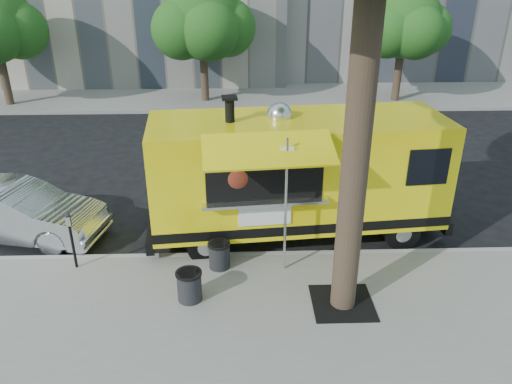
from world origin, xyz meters
TOP-DOWN VIEW (x-y plane):
  - ground at (0.00, 0.00)m, footprint 120.00×120.00m
  - sidewalk at (0.00, -4.00)m, footprint 60.00×6.00m
  - curb at (0.00, -0.93)m, footprint 60.00×0.14m
  - far_sidewalk at (0.00, 13.50)m, footprint 60.00×5.00m
  - tree_well at (2.60, -2.80)m, footprint 1.20×1.20m
  - far_tree_b at (-1.00, 12.70)m, footprint 3.60×3.60m
  - far_tree_c at (8.00, 12.40)m, footprint 3.24×3.24m
  - sign_post at (1.55, -1.55)m, footprint 0.28×0.06m
  - parking_meter at (-3.00, -1.35)m, footprint 0.11×0.11m
  - food_truck at (1.95, 0.17)m, footprint 7.34×3.82m
  - sedan at (-4.80, 0.26)m, footprint 4.44×2.34m
  - trash_bin_left at (-0.41, -2.57)m, footprint 0.53×0.53m
  - trash_bin_right at (0.14, -1.44)m, footprint 0.50×0.50m

SIDE VIEW (x-z plane):
  - ground at x=0.00m, z-range 0.00..0.00m
  - sidewalk at x=0.00m, z-range 0.00..0.15m
  - curb at x=0.00m, z-range -0.01..0.15m
  - far_sidewalk at x=0.00m, z-range 0.00..0.15m
  - tree_well at x=2.60m, z-range 0.14..0.17m
  - trash_bin_right at x=0.14m, z-range 0.17..0.77m
  - trash_bin_left at x=-0.41m, z-range 0.17..0.80m
  - sedan at x=-4.80m, z-range 0.00..1.39m
  - parking_meter at x=-3.00m, z-range 0.31..1.65m
  - food_truck at x=1.95m, z-range -0.11..3.44m
  - sign_post at x=1.55m, z-range 0.35..3.35m
  - far_tree_c at x=8.00m, z-range 1.11..6.32m
  - far_tree_b at x=-1.00m, z-range 1.08..6.58m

